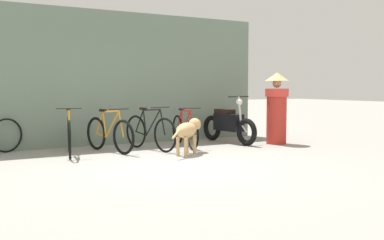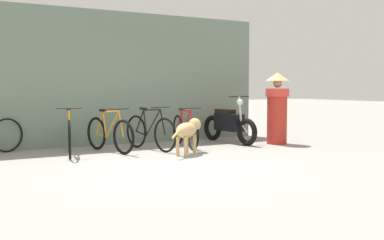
{
  "view_description": "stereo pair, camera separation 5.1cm",
  "coord_description": "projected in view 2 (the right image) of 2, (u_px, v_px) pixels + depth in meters",
  "views": [
    {
      "loc": [
        -3.28,
        -6.44,
        1.3
      ],
      "look_at": [
        0.9,
        1.13,
        0.65
      ],
      "focal_mm": 42.0,
      "sensor_mm": 36.0,
      "label": 1
    },
    {
      "loc": [
        -3.24,
        -6.46,
        1.3
      ],
      "look_at": [
        0.9,
        1.13,
        0.65
      ],
      "focal_mm": 42.0,
      "sensor_mm": 36.0,
      "label": 2
    }
  ],
  "objects": [
    {
      "name": "bicycle_0",
      "position": [
        69.0,
        135.0,
        8.53
      ],
      "size": [
        0.52,
        1.71,
        0.91
      ],
      "rotation": [
        0.0,
        0.0,
        -1.79
      ],
      "color": "black",
      "rests_on": "ground"
    },
    {
      "name": "motorcycle",
      "position": [
        229.0,
        125.0,
        10.3
      ],
      "size": [
        0.58,
        1.83,
        1.09
      ],
      "rotation": [
        0.0,
        0.0,
        -1.45
      ],
      "color": "black",
      "rests_on": "ground"
    },
    {
      "name": "stray_dog",
      "position": [
        188.0,
        130.0,
        8.57
      ],
      "size": [
        0.99,
        0.81,
        0.67
      ],
      "rotation": [
        0.0,
        0.0,
        0.66
      ],
      "color": "tan",
      "rests_on": "ground"
    },
    {
      "name": "ground_plane",
      "position": [
        176.0,
        166.0,
        7.3
      ],
      "size": [
        60.0,
        60.0,
        0.0
      ],
      "primitive_type": "plane",
      "color": "gray"
    },
    {
      "name": "person_in_robes",
      "position": [
        277.0,
        106.0,
        10.11
      ],
      "size": [
        0.6,
        0.6,
        1.61
      ],
      "rotation": [
        0.0,
        0.0,
        3.26
      ],
      "color": "#B72D23",
      "rests_on": "ground"
    },
    {
      "name": "bicycle_2",
      "position": [
        150.0,
        132.0,
        9.16
      ],
      "size": [
        0.52,
        1.63,
        0.9
      ],
      "rotation": [
        0.0,
        0.0,
        -1.33
      ],
      "color": "black",
      "rests_on": "ground"
    },
    {
      "name": "bicycle_3",
      "position": [
        185.0,
        131.0,
        9.57
      ],
      "size": [
        0.46,
        1.62,
        0.86
      ],
      "rotation": [
        0.0,
        0.0,
        -1.73
      ],
      "color": "black",
      "rests_on": "ground"
    },
    {
      "name": "shop_wall_back",
      "position": [
        111.0,
        78.0,
        10.02
      ],
      "size": [
        7.38,
        0.2,
        2.96
      ],
      "color": "slate",
      "rests_on": "ground"
    },
    {
      "name": "spare_tire_left",
      "position": [
        7.0,
        135.0,
        8.82
      ],
      "size": [
        0.64,
        0.29,
        0.68
      ],
      "rotation": [
        0.0,
        0.0,
        0.4
      ],
      "color": "black",
      "rests_on": "ground"
    },
    {
      "name": "bicycle_1",
      "position": [
        109.0,
        134.0,
        8.87
      ],
      "size": [
        0.55,
        1.59,
        0.88
      ],
      "rotation": [
        0.0,
        0.0,
        -1.31
      ],
      "color": "black",
      "rests_on": "ground"
    }
  ]
}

